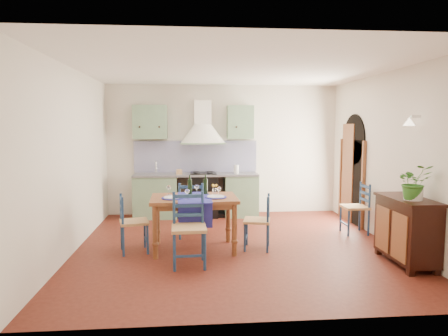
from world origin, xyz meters
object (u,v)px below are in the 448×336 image
Objects in this scene: dining_table at (194,203)px; potted_plant at (414,182)px; chair_near at (189,228)px; sideboard at (406,228)px.

potted_plant is at bearing -19.50° from dining_table.
chair_near is at bearing -97.10° from dining_table.
dining_table is 3.06m from sideboard.
sideboard is (2.92, -0.88, -0.23)m from dining_table.
chair_near is (-0.08, -0.67, -0.22)m from dining_table.
sideboard is 0.68m from potted_plant.
chair_near reaches higher than sideboard.
dining_table is 0.71m from chair_near.
potted_plant is (-0.01, -0.15, 0.66)m from sideboard.
dining_table is 1.33× the size of chair_near.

